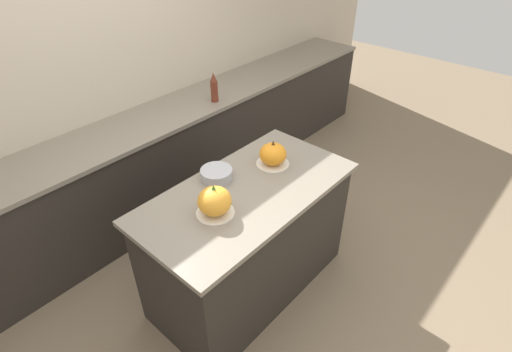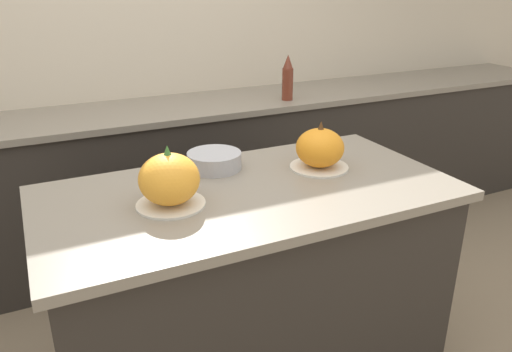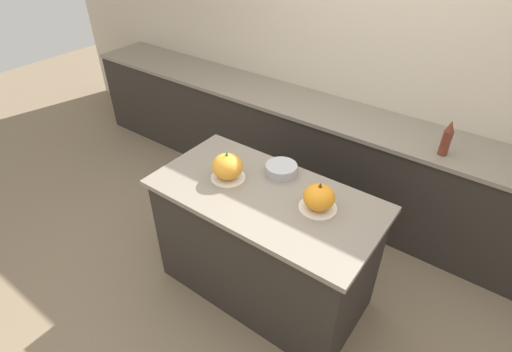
{
  "view_description": "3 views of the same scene",
  "coord_description": "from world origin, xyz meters",
  "px_view_note": "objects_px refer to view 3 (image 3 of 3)",
  "views": [
    {
      "loc": [
        -1.48,
        -1.39,
        2.45
      ],
      "look_at": [
        0.07,
        -0.01,
        0.98
      ],
      "focal_mm": 28.0,
      "sensor_mm": 36.0,
      "label": 1
    },
    {
      "loc": [
        -0.69,
        -1.48,
        1.61
      ],
      "look_at": [
        0.03,
        0.0,
        0.95
      ],
      "focal_mm": 35.0,
      "sensor_mm": 36.0,
      "label": 2
    },
    {
      "loc": [
        1.12,
        -1.62,
        2.46
      ],
      "look_at": [
        -0.06,
        -0.01,
        1.02
      ],
      "focal_mm": 28.0,
      "sensor_mm": 36.0,
      "label": 3
    }
  ],
  "objects_px": {
    "pumpkin_cake_right": "(319,198)",
    "mixing_bowl": "(281,169)",
    "pumpkin_cake_left": "(228,167)",
    "bottle_tall": "(447,139)"
  },
  "relations": [
    {
      "from": "pumpkin_cake_left",
      "to": "mixing_bowl",
      "type": "xyz_separation_m",
      "value": [
        0.25,
        0.25,
        -0.05
      ]
    },
    {
      "from": "bottle_tall",
      "to": "mixing_bowl",
      "type": "distance_m",
      "value": 1.19
    },
    {
      "from": "pumpkin_cake_left",
      "to": "pumpkin_cake_right",
      "type": "height_order",
      "value": "pumpkin_cake_left"
    },
    {
      "from": "bottle_tall",
      "to": "mixing_bowl",
      "type": "bearing_deg",
      "value": -132.99
    },
    {
      "from": "mixing_bowl",
      "to": "pumpkin_cake_left",
      "type": "bearing_deg",
      "value": -134.97
    },
    {
      "from": "pumpkin_cake_right",
      "to": "mixing_bowl",
      "type": "bearing_deg",
      "value": 155.5
    },
    {
      "from": "pumpkin_cake_left",
      "to": "pumpkin_cake_right",
      "type": "distance_m",
      "value": 0.63
    },
    {
      "from": "pumpkin_cake_left",
      "to": "mixing_bowl",
      "type": "relative_size",
      "value": 1.08
    },
    {
      "from": "pumpkin_cake_left",
      "to": "bottle_tall",
      "type": "height_order",
      "value": "bottle_tall"
    },
    {
      "from": "pumpkin_cake_right",
      "to": "mixing_bowl",
      "type": "xyz_separation_m",
      "value": [
        -0.38,
        0.17,
        -0.04
      ]
    }
  ]
}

